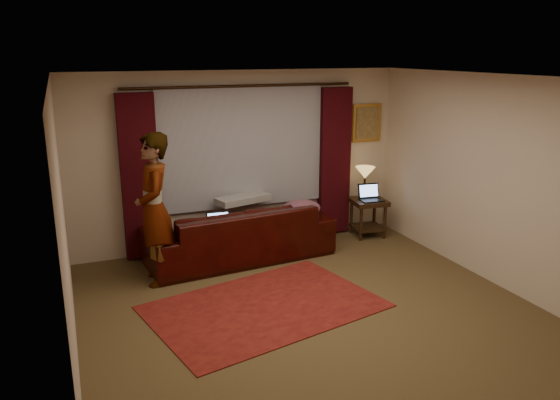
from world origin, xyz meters
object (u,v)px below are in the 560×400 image
(end_table, at_px, (368,218))
(laptop_sofa, at_px, (220,223))
(sofa, at_px, (239,223))
(person, at_px, (154,210))
(laptop_table, at_px, (372,193))
(tiffany_lamp, at_px, (365,182))

(end_table, bearing_deg, laptop_sofa, -170.50)
(sofa, distance_m, person, 1.35)
(person, bearing_deg, end_table, 102.92)
(laptop_table, bearing_deg, laptop_sofa, -166.55)
(laptop_sofa, xyz_separation_m, person, (-0.87, -0.14, 0.32))
(laptop_sofa, relative_size, laptop_table, 0.93)
(tiffany_lamp, bearing_deg, sofa, -172.09)
(end_table, relative_size, laptop_table, 1.59)
(laptop_sofa, distance_m, end_table, 2.60)
(sofa, distance_m, laptop_table, 2.21)
(tiffany_lamp, height_order, person, person)
(laptop_sofa, relative_size, tiffany_lamp, 0.70)
(laptop_table, relative_size, person, 0.20)
(tiffany_lamp, distance_m, person, 3.48)
(end_table, xyz_separation_m, laptop_table, (0.00, -0.08, 0.42))
(end_table, bearing_deg, person, -170.62)
(sofa, relative_size, laptop_sofa, 7.51)
(laptop_table, xyz_separation_m, person, (-3.41, -0.48, 0.24))
(tiffany_lamp, relative_size, person, 0.26)
(laptop_sofa, height_order, tiffany_lamp, tiffany_lamp)
(laptop_sofa, height_order, person, person)
(laptop_sofa, relative_size, end_table, 0.58)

